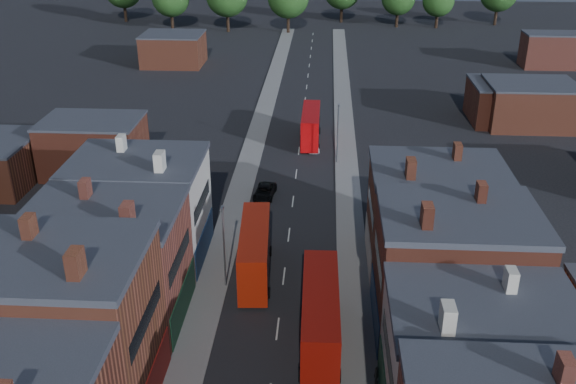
# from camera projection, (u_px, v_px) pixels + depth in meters

# --- Properties ---
(pavement_west) EXTENTS (3.00, 200.00, 0.12)m
(pavement_west) POSITION_uv_depth(u_px,v_px,m) (240.00, 192.00, 76.84)
(pavement_west) COLOR gray
(pavement_west) RESTS_ON ground
(pavement_east) EXTENTS (3.00, 200.00, 0.12)m
(pavement_east) POSITION_uv_depth(u_px,v_px,m) (348.00, 195.00, 76.13)
(pavement_east) COLOR gray
(pavement_east) RESTS_ON ground
(lamp_post_2) EXTENTS (0.25, 0.70, 8.12)m
(lamp_post_2) POSITION_uv_depth(u_px,v_px,m) (224.00, 242.00, 56.73)
(lamp_post_2) COLOR slate
(lamp_post_2) RESTS_ON ground
(lamp_post_3) EXTENTS (0.25, 0.70, 8.12)m
(lamp_post_3) POSITION_uv_depth(u_px,v_px,m) (338.00, 130.00, 83.25)
(lamp_post_3) COLOR slate
(lamp_post_3) RESTS_ON ground
(bus_0) EXTENTS (3.43, 11.51, 4.91)m
(bus_0) POSITION_uv_depth(u_px,v_px,m) (255.00, 251.00, 59.24)
(bus_0) COLOR #B51E0A
(bus_0) RESTS_ON ground
(bus_1) EXTENTS (3.25, 12.28, 5.28)m
(bus_1) POSITION_uv_depth(u_px,v_px,m) (320.00, 317.00, 49.74)
(bus_1) COLOR #A01109
(bus_1) RESTS_ON ground
(bus_2) EXTENTS (2.75, 10.71, 4.62)m
(bus_2) POSITION_uv_depth(u_px,v_px,m) (311.00, 125.00, 91.39)
(bus_2) COLOR #BA080A
(bus_2) RESTS_ON ground
(car_2) EXTENTS (2.70, 5.05, 1.35)m
(car_2) POSITION_uv_depth(u_px,v_px,m) (265.00, 192.00, 75.55)
(car_2) COLOR black
(car_2) RESTS_ON ground
(car_3) EXTENTS (1.96, 4.02, 1.13)m
(car_3) POSITION_uv_depth(u_px,v_px,m) (313.00, 146.00, 89.31)
(car_3) COLOR white
(car_3) RESTS_ON ground
(ped_3) EXTENTS (0.50, 0.93, 1.53)m
(ped_3) POSITION_uv_depth(u_px,v_px,m) (376.00, 375.00, 46.68)
(ped_3) COLOR #524E46
(ped_3) RESTS_ON pavement_east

